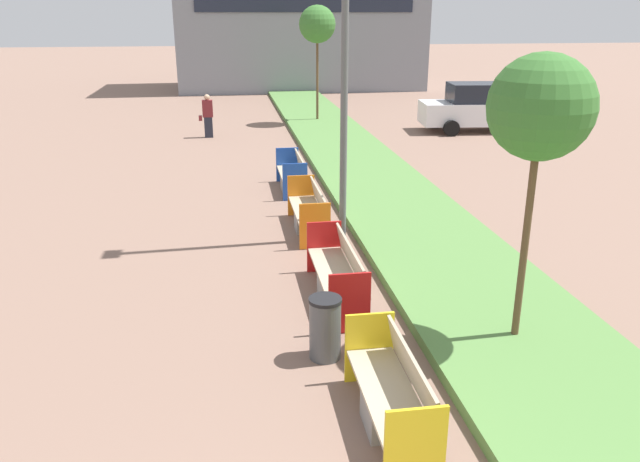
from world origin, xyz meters
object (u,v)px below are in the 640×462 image
(bench_orange_frame, at_px, (309,214))
(litter_bin, at_px, (325,328))
(sapling_tree_far, at_px, (317,25))
(street_lamp_post, at_px, (345,0))
(bench_yellow_frame, at_px, (392,399))
(bench_red_frame, at_px, (338,277))
(pedestrian_walking, at_px, (208,116))
(parked_car_distant, at_px, (475,108))
(sapling_tree_near, at_px, (541,109))
(bench_blue_frame, at_px, (292,177))

(bench_orange_frame, relative_size, litter_bin, 2.56)
(litter_bin, relative_size, sapling_tree_far, 0.19)
(street_lamp_post, bearing_deg, bench_yellow_frame, -95.62)
(street_lamp_post, distance_m, sapling_tree_far, 14.27)
(bench_red_frame, bearing_deg, pedestrian_walking, 99.06)
(bench_orange_frame, xyz_separation_m, sapling_tree_far, (2.20, 13.57, 3.59))
(street_lamp_post, xyz_separation_m, parked_car_distant, (7.42, 11.39, -3.74))
(parked_car_distant, bearing_deg, sapling_tree_near, -103.77)
(parked_car_distant, bearing_deg, litter_bin, -111.87)
(bench_red_frame, xyz_separation_m, litter_bin, (-0.50, -1.80, 0.07))
(bench_red_frame, height_order, parked_car_distant, parked_car_distant)
(bench_yellow_frame, height_order, bench_blue_frame, same)
(pedestrian_walking, bearing_deg, sapling_tree_near, -74.61)
(bench_orange_frame, distance_m, sapling_tree_far, 14.20)
(bench_red_frame, bearing_deg, parked_car_distant, 60.51)
(litter_bin, bearing_deg, bench_yellow_frame, -72.95)
(bench_orange_frame, xyz_separation_m, street_lamp_post, (0.61, -0.60, 4.28))
(bench_red_frame, height_order, litter_bin, bench_red_frame)
(street_lamp_post, bearing_deg, sapling_tree_far, 83.62)
(bench_yellow_frame, height_order, bench_orange_frame, same)
(pedestrian_walking, bearing_deg, bench_red_frame, -80.94)
(street_lamp_post, distance_m, pedestrian_walking, 12.63)
(bench_orange_frame, bearing_deg, parked_car_distant, 53.32)
(bench_red_frame, relative_size, bench_blue_frame, 1.23)
(bench_yellow_frame, relative_size, litter_bin, 2.28)
(parked_car_distant, bearing_deg, street_lamp_post, -116.91)
(bench_yellow_frame, xyz_separation_m, bench_red_frame, (0.00, 3.42, 0.01))
(street_lamp_post, relative_size, parked_car_distant, 1.95)
(bench_orange_frame, distance_m, bench_blue_frame, 3.26)
(bench_yellow_frame, relative_size, sapling_tree_far, 0.42)
(bench_red_frame, height_order, bench_blue_frame, same)
(bench_yellow_frame, distance_m, bench_red_frame, 3.42)
(bench_orange_frame, relative_size, sapling_tree_far, 0.48)
(bench_yellow_frame, relative_size, bench_orange_frame, 0.89)
(bench_orange_frame, height_order, bench_blue_frame, same)
(sapling_tree_near, bearing_deg, sapling_tree_far, 90.00)
(bench_red_frame, xyz_separation_m, pedestrian_walking, (-2.31, 14.48, 0.43))
(litter_bin, xyz_separation_m, sapling_tree_near, (2.69, -0.07, 2.87))
(litter_bin, distance_m, pedestrian_walking, 16.39)
(litter_bin, relative_size, sapling_tree_near, 0.22)
(parked_car_distant, bearing_deg, bench_red_frame, -113.30)
(bench_orange_frame, height_order, pedestrian_walking, pedestrian_walking)
(sapling_tree_far, height_order, parked_car_distant, sapling_tree_far)
(bench_blue_frame, bearing_deg, sapling_tree_far, 77.95)
(bench_red_frame, height_order, sapling_tree_far, sapling_tree_far)
(bench_red_frame, bearing_deg, litter_bin, -105.53)
(bench_yellow_frame, relative_size, street_lamp_post, 0.24)
(bench_blue_frame, height_order, sapling_tree_near, sapling_tree_near)
(bench_orange_frame, height_order, sapling_tree_near, sapling_tree_near)
(bench_yellow_frame, relative_size, sapling_tree_near, 0.50)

